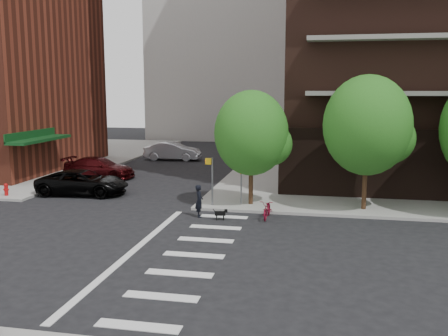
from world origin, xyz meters
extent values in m
plane|color=black|center=(0.00, 0.00, 0.00)|extent=(120.00, 120.00, 0.00)
cube|color=silver|center=(3.00, -6.00, 0.01)|extent=(2.40, 0.50, 0.01)
cube|color=silver|center=(3.00, -4.00, 0.01)|extent=(2.40, 0.50, 0.01)
cube|color=silver|center=(3.00, -2.00, 0.01)|extent=(2.40, 0.50, 0.01)
cube|color=silver|center=(3.00, 0.00, 0.01)|extent=(2.40, 0.50, 0.01)
cube|color=silver|center=(3.00, 2.00, 0.01)|extent=(2.40, 0.50, 0.01)
cube|color=silver|center=(3.00, 4.00, 0.01)|extent=(2.40, 0.50, 0.01)
cube|color=silver|center=(3.00, 6.00, 0.01)|extent=(2.40, 0.50, 0.01)
cube|color=silver|center=(0.50, 0.00, 0.01)|extent=(0.30, 13.00, 0.01)
cube|color=#0C3814|center=(-11.30, 13.00, 2.95)|extent=(1.40, 6.00, 0.20)
cylinder|color=#301E11|center=(4.00, 8.50, 1.30)|extent=(0.24, 0.24, 2.30)
sphere|color=#235B19|center=(4.00, 8.50, 4.05)|extent=(4.00, 4.00, 4.00)
cylinder|color=#301E11|center=(10.00, 8.50, 1.45)|extent=(0.24, 0.24, 2.60)
sphere|color=#235B19|center=(10.00, 8.50, 4.55)|extent=(4.50, 4.50, 4.50)
cylinder|color=slate|center=(2.00, 7.80, 1.45)|extent=(0.10, 0.10, 2.60)
cube|color=gold|center=(1.80, 7.80, 2.55)|extent=(0.32, 0.25, 0.32)
cylinder|color=slate|center=(3.50, 8.30, 1.25)|extent=(0.08, 0.08, 2.20)
cube|color=gold|center=(3.50, 8.15, 2.15)|extent=(0.64, 0.02, 0.64)
cylinder|color=#A50C0C|center=(-10.50, 7.80, 0.45)|extent=(0.22, 0.22, 0.60)
sphere|color=#A50C0C|center=(-10.50, 7.80, 0.76)|extent=(0.24, 0.24, 0.24)
imported|color=black|center=(-6.48, 9.56, 0.76)|extent=(2.87, 5.61, 1.52)
imported|color=#3A090B|center=(-8.00, 15.11, 0.75)|extent=(2.22, 5.22, 1.50)
imported|color=#B8BAC1|center=(-5.50, 24.92, 0.82)|extent=(1.97, 5.08, 1.65)
imported|color=maroon|center=(5.18, 6.12, 0.48)|extent=(0.70, 1.85, 0.96)
imported|color=black|center=(1.77, 5.75, 0.82)|extent=(0.70, 0.57, 1.65)
cube|color=black|center=(2.93, 5.37, 0.33)|extent=(0.55, 0.28, 0.21)
cube|color=black|center=(3.21, 5.43, 0.46)|extent=(0.18, 0.15, 0.15)
cylinder|color=black|center=(3.09, 5.42, 0.11)|extent=(0.05, 0.05, 0.23)
cylinder|color=black|center=(2.77, 5.32, 0.11)|extent=(0.05, 0.05, 0.23)
camera|label=1|loc=(7.77, -18.02, 6.41)|focal=40.00mm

